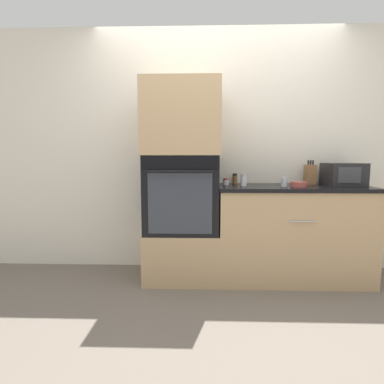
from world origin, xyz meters
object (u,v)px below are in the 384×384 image
(condiment_jar_mid, at_px, (235,179))
(condiment_jar_far, at_px, (284,182))
(knife_block, at_px, (310,174))
(bowl, at_px, (299,184))
(microwave, at_px, (343,174))
(wall_oven, at_px, (182,193))
(condiment_jar_back, at_px, (244,180))
(condiment_jar_near, at_px, (226,182))

(condiment_jar_mid, distance_m, condiment_jar_far, 0.54)
(knife_block, distance_m, bowl, 0.36)
(microwave, relative_size, condiment_jar_far, 3.84)
(wall_oven, distance_m, condiment_jar_back, 0.60)
(condiment_jar_mid, relative_size, condiment_jar_far, 1.20)
(wall_oven, distance_m, bowl, 1.09)
(knife_block, relative_size, condiment_jar_near, 3.65)
(microwave, distance_m, condiment_jar_back, 0.99)
(knife_block, relative_size, condiment_jar_far, 2.78)
(knife_block, distance_m, condiment_jar_near, 0.87)
(bowl, relative_size, condiment_jar_mid, 1.43)
(wall_oven, xyz_separation_m, condiment_jar_far, (0.95, -0.09, 0.12))
(condiment_jar_far, distance_m, condiment_jar_back, 0.37)
(condiment_jar_near, relative_size, condiment_jar_mid, 0.64)
(condiment_jar_mid, bearing_deg, wall_oven, -154.51)
(bowl, bearing_deg, knife_block, 54.40)
(wall_oven, xyz_separation_m, knife_block, (1.28, 0.18, 0.18))
(condiment_jar_back, bearing_deg, knife_block, 17.81)
(wall_oven, bearing_deg, bowl, -5.20)
(knife_block, relative_size, condiment_jar_mid, 2.32)
(bowl, height_order, condiment_jar_near, condiment_jar_near)
(knife_block, height_order, condiment_jar_near, knife_block)
(condiment_jar_back, bearing_deg, wall_oven, 176.08)
(knife_block, bearing_deg, condiment_jar_near, -172.04)
(condiment_jar_near, bearing_deg, condiment_jar_far, -16.16)
(wall_oven, relative_size, microwave, 2.18)
(microwave, distance_m, condiment_jar_near, 1.14)
(microwave, height_order, knife_block, knife_block)
(wall_oven, height_order, condiment_jar_back, wall_oven)
(bowl, height_order, condiment_jar_far, condiment_jar_far)
(condiment_jar_far, height_order, condiment_jar_back, condiment_jar_back)
(condiment_jar_near, xyz_separation_m, condiment_jar_mid, (0.11, 0.19, 0.02))
(wall_oven, height_order, knife_block, wall_oven)
(condiment_jar_near, bearing_deg, wall_oven, -171.32)
(condiment_jar_mid, bearing_deg, condiment_jar_far, -39.41)
(condiment_jar_mid, xyz_separation_m, condiment_jar_back, (0.05, -0.29, 0.01))
(knife_block, height_order, condiment_jar_far, knife_block)
(knife_block, height_order, condiment_jar_mid, knife_block)
(condiment_jar_near, xyz_separation_m, condiment_jar_far, (0.52, -0.15, 0.01))
(wall_oven, bearing_deg, condiment_jar_mid, 25.49)
(microwave, height_order, condiment_jar_far, microwave)
(wall_oven, bearing_deg, condiment_jar_back, -3.92)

